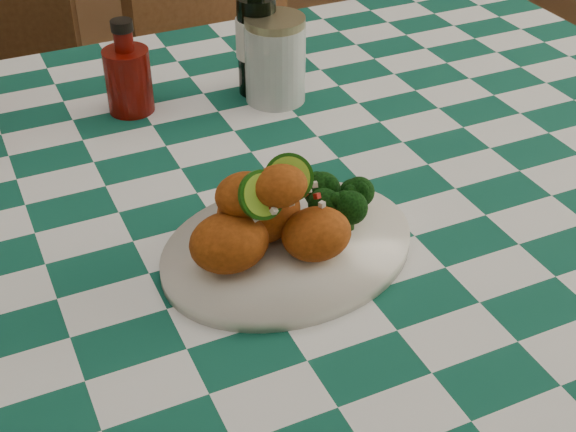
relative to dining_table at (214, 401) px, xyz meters
name	(u,v)px	position (x,y,z in m)	size (l,w,h in m)	color
dining_table	(214,401)	(0.00, 0.00, 0.00)	(1.66, 1.06, 0.79)	#104F3D
plate	(288,249)	(0.05, -0.16, 0.40)	(0.30, 0.24, 0.02)	silver
fried_chicken_pile	(276,207)	(0.04, -0.16, 0.46)	(0.17, 0.12, 0.11)	#9F410F
broccoli_side	(343,202)	(0.13, -0.15, 0.44)	(0.07, 0.07, 0.05)	black
ketchup_bottle	(127,67)	(-0.01, 0.25, 0.46)	(0.07, 0.07, 0.14)	#5D0A04
mason_jar	(275,59)	(0.20, 0.20, 0.46)	(0.09, 0.09, 0.13)	#B2BCBA
beer_bottle	(256,24)	(0.18, 0.23, 0.50)	(0.06, 0.06, 0.22)	black
wooden_chair_right	(271,107)	(0.40, 0.69, 0.10)	(0.45, 0.47, 0.98)	#472814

